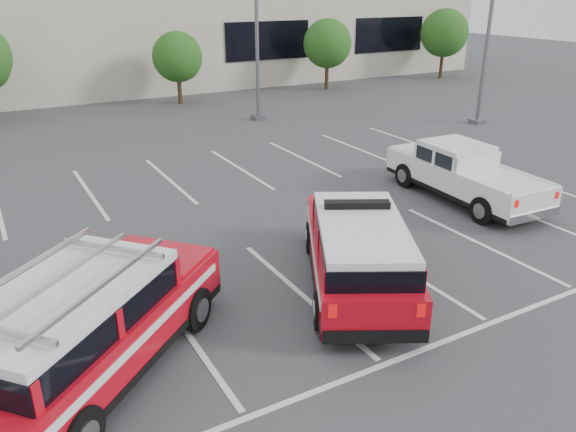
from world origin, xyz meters
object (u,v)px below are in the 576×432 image
object	(u,v)px
tree_right	(328,45)
convention_building	(53,12)
light_pole_right	(491,11)
tree_mid_right	(179,59)
tree_far_right	(445,35)
fire_chief_suv	(357,256)
white_pickup	(463,178)
ladder_suv	(89,332)
light_pole_mid	(256,11)

from	to	relation	value
tree_right	convention_building	bearing A→B (deg)	146.63
light_pole_right	tree_mid_right	bearing A→B (deg)	132.17
tree_far_right	fire_chief_suv	size ratio (longest dim) A/B	0.86
white_pickup	ladder_suv	world-z (taller)	ladder_suv
light_pole_mid	tree_far_right	bearing A→B (deg)	18.48
tree_mid_right	convention_building	bearing A→B (deg)	116.57
convention_building	tree_right	bearing A→B (deg)	-33.37
tree_mid_right	tree_right	distance (m)	10.00
tree_far_right	fire_chief_suv	xyz separation A→B (m)	(-23.86, -22.36, -2.27)
light_pole_mid	white_pickup	xyz separation A→B (m)	(0.46, -13.33, -4.51)
fire_chief_suv	ladder_suv	distance (m)	5.76
tree_right	ladder_suv	distance (m)	30.01
fire_chief_suv	ladder_suv	size ratio (longest dim) A/B	1.02
light_pole_right	fire_chief_suv	xyz separation A→B (m)	(-14.77, -10.31, -4.42)
tree_right	tree_mid_right	bearing A→B (deg)	-180.00
tree_right	white_pickup	xyz separation A→B (m)	(-7.63, -19.38, -2.09)
convention_building	ladder_suv	distance (m)	33.02
light_pole_mid	fire_chief_suv	xyz separation A→B (m)	(-5.77, -16.31, -4.42)
convention_building	fire_chief_suv	world-z (taller)	convention_building
convention_building	light_pole_mid	bearing A→B (deg)	-66.74
tree_right	light_pole_mid	distance (m)	10.38
white_pickup	ladder_suv	size ratio (longest dim) A/B	1.02
tree_mid_right	light_pole_mid	distance (m)	6.88
tree_far_right	light_pole_right	xyz separation A→B (m)	(-9.09, -12.05, 2.14)
fire_chief_suv	white_pickup	size ratio (longest dim) A/B	1.00
tree_far_right	ladder_suv	xyz separation A→B (m)	(-29.61, -22.63, -2.18)
white_pickup	convention_building	bearing A→B (deg)	107.17
white_pickup	ladder_suv	bearing A→B (deg)	-161.63
light_pole_mid	ladder_suv	world-z (taller)	light_pole_mid
tree_right	fire_chief_suv	world-z (taller)	tree_right
white_pickup	ladder_suv	distance (m)	12.42
light_pole_right	convention_building	bearing A→B (deg)	125.89
tree_right	light_pole_mid	xyz separation A→B (m)	(-8.09, -6.05, 2.41)
tree_mid_right	fire_chief_suv	distance (m)	22.75
tree_right	white_pickup	bearing A→B (deg)	-111.49
light_pole_mid	fire_chief_suv	world-z (taller)	light_pole_mid
tree_right	tree_far_right	size ratio (longest dim) A/B	0.91
tree_mid_right	light_pole_right	distance (m)	16.47
tree_right	tree_far_right	world-z (taller)	tree_far_right
ladder_suv	fire_chief_suv	bearing A→B (deg)	50.96
fire_chief_suv	light_pole_mid	bearing A→B (deg)	99.18
tree_mid_right	ladder_suv	distance (m)	24.64
tree_mid_right	white_pickup	distance (m)	19.61
light_pole_right	white_pickup	distance (m)	12.12
tree_far_right	light_pole_mid	size ratio (longest dim) A/B	0.47
tree_mid_right	tree_far_right	distance (m)	20.01
fire_chief_suv	ladder_suv	world-z (taller)	ladder_suv
tree_right	tree_far_right	distance (m)	10.00
white_pickup	light_pole_right	bearing A→B (deg)	43.82
convention_building	light_pole_mid	xyz separation A→B (m)	(6.82, -15.86, 0.47)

